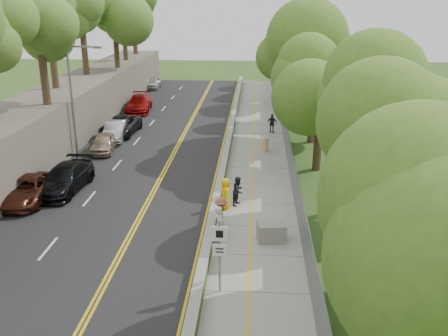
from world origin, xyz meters
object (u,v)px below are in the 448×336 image
(car_2, at_px, (27,190))
(painter_0, at_px, (225,193))
(streetlight, at_px, (74,93))
(signpost, at_px, (220,248))
(concrete_block, at_px, (271,232))
(person_far, at_px, (272,123))
(construction_barrel, at_px, (264,144))

(car_2, relative_size, painter_0, 2.82)
(streetlight, height_order, signpost, streetlight)
(streetlight, bearing_deg, concrete_block, -42.41)
(streetlight, relative_size, painter_0, 4.53)
(streetlight, xyz_separation_m, car_2, (-0.14, -8.53, -3.91))
(car_2, relative_size, person_far, 3.06)
(concrete_block, bearing_deg, painter_0, 124.15)
(signpost, height_order, car_2, signpost)
(signpost, bearing_deg, concrete_block, 64.63)
(signpost, height_order, construction_barrel, signpost)
(streetlight, height_order, car_2, streetlight)
(person_far, bearing_deg, streetlight, 44.09)
(streetlight, distance_m, signpost, 20.72)
(painter_0, distance_m, person_far, 16.40)
(signpost, bearing_deg, car_2, 143.94)
(concrete_block, height_order, car_2, car_2)
(concrete_block, distance_m, person_far, 19.75)
(concrete_block, bearing_deg, streetlight, 137.59)
(concrete_block, relative_size, car_2, 0.27)
(streetlight, bearing_deg, construction_barrel, 8.45)
(concrete_block, xyz_separation_m, car_2, (-13.80, 3.95, 0.24))
(streetlight, distance_m, painter_0, 14.77)
(construction_barrel, relative_size, concrete_block, 0.78)
(painter_0, relative_size, person_far, 1.09)
(signpost, distance_m, construction_barrel, 19.17)
(painter_0, bearing_deg, signpost, 159.65)
(signpost, bearing_deg, construction_barrel, 84.14)
(signpost, relative_size, car_2, 0.62)
(construction_barrel, bearing_deg, concrete_block, -89.21)
(person_far, bearing_deg, signpost, 100.70)
(construction_barrel, xyz_separation_m, car_2, (-13.60, -10.53, 0.17))
(streetlight, relative_size, car_2, 1.61)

